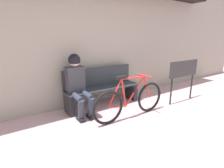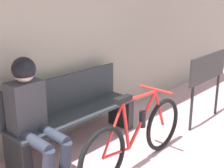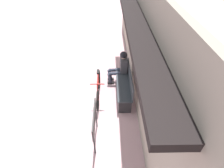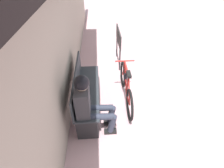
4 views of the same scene
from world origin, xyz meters
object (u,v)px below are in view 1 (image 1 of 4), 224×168
Objects in this scene: park_bench_near at (102,88)px; person_seated at (77,81)px; bicycle at (131,100)px; signboard at (184,71)px.

park_bench_near is 0.69m from person_seated.
person_seated is (-0.62, -0.12, 0.28)m from park_bench_near.
person_seated is at bearing 136.62° from bicycle.
person_seated is (-0.74, 0.70, 0.33)m from bicycle.
person_seated reaches higher than park_bench_near.
person_seated reaches higher than signboard.
bicycle is at bearing -43.38° from person_seated.
signboard is (1.65, -0.82, 0.33)m from park_bench_near.
bicycle is at bearing 179.85° from signboard.
bicycle is 1.36× the size of person_seated.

